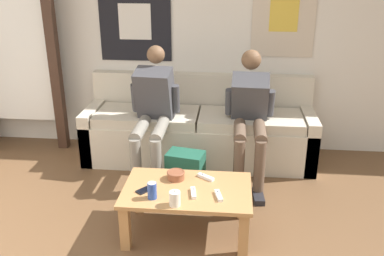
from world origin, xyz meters
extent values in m
cube|color=silver|center=(0.00, 2.71, 1.27)|extent=(10.00, 0.05, 2.55)
cube|color=black|center=(-0.54, 2.68, 1.36)|extent=(0.75, 0.01, 0.81)
cube|color=silver|center=(-0.54, 2.67, 1.36)|extent=(0.34, 0.01, 0.36)
cube|color=beige|center=(0.97, 2.68, 1.49)|extent=(0.63, 0.01, 0.92)
cube|color=gold|center=(0.97, 2.67, 1.49)|extent=(0.28, 0.01, 0.42)
cube|color=#382319|center=(-1.37, 2.49, 1.02)|extent=(0.10, 0.10, 2.05)
cube|color=silver|center=(-1.82, 2.51, 1.13)|extent=(0.82, 0.02, 1.64)
cube|color=beige|center=(0.16, 2.62, 0.42)|extent=(2.32, 0.13, 0.84)
cube|color=beige|center=(0.16, 2.27, 0.21)|extent=(2.32, 0.58, 0.42)
cube|color=beige|center=(-0.94, 2.27, 0.27)|extent=(0.12, 0.58, 0.54)
cube|color=beige|center=(1.26, 2.27, 0.27)|extent=(0.12, 0.58, 0.54)
cube|color=beige|center=(-0.36, 2.27, 0.47)|extent=(1.02, 0.54, 0.10)
cube|color=beige|center=(0.68, 2.27, 0.47)|extent=(1.02, 0.54, 0.10)
cube|color=#B27F4C|center=(0.18, 1.02, 0.37)|extent=(0.95, 0.60, 0.03)
cube|color=#B27F4C|center=(-0.24, 1.27, 0.18)|extent=(0.07, 0.07, 0.35)
cube|color=#B27F4C|center=(0.60, 1.27, 0.18)|extent=(0.07, 0.07, 0.35)
cube|color=#B27F4C|center=(-0.24, 0.78, 0.18)|extent=(0.07, 0.07, 0.35)
cube|color=#B27F4C|center=(0.60, 0.78, 0.18)|extent=(0.07, 0.07, 0.35)
cylinder|color=gray|center=(-0.33, 1.80, 0.52)|extent=(0.11, 0.47, 0.11)
cylinder|color=gray|center=(-0.33, 1.56, 0.27)|extent=(0.10, 0.10, 0.50)
cube|color=#232328|center=(-0.33, 1.49, 0.03)|extent=(0.11, 0.25, 0.05)
cylinder|color=gray|center=(-0.15, 1.80, 0.52)|extent=(0.11, 0.47, 0.11)
cylinder|color=gray|center=(-0.15, 1.56, 0.27)|extent=(0.10, 0.10, 0.50)
cube|color=#232328|center=(-0.15, 1.49, 0.03)|extent=(0.11, 0.25, 0.05)
cube|color=#3F3F44|center=(-0.24, 2.10, 0.76)|extent=(0.37, 0.38, 0.54)
sphere|color=brown|center=(-0.24, 2.20, 1.13)|extent=(0.17, 0.17, 0.17)
cylinder|color=#3F3F44|center=(-0.44, 2.11, 0.72)|extent=(0.08, 0.12, 0.28)
cylinder|color=#3F3F44|center=(-0.05, 2.11, 0.72)|extent=(0.08, 0.12, 0.28)
cylinder|color=brown|center=(0.57, 1.83, 0.52)|extent=(0.11, 0.41, 0.11)
cylinder|color=brown|center=(0.57, 1.63, 0.27)|extent=(0.10, 0.10, 0.50)
cube|color=#232328|center=(0.57, 1.56, 0.03)|extent=(0.11, 0.25, 0.05)
cylinder|color=brown|center=(0.75, 1.83, 0.52)|extent=(0.11, 0.41, 0.11)
cylinder|color=brown|center=(0.75, 1.63, 0.27)|extent=(0.10, 0.10, 0.50)
cube|color=#232328|center=(0.75, 1.56, 0.03)|extent=(0.11, 0.25, 0.05)
cube|color=#3F3F44|center=(0.66, 2.14, 0.74)|extent=(0.36, 0.43, 0.53)
sphere|color=brown|center=(0.66, 2.31, 1.07)|extent=(0.19, 0.19, 0.19)
cylinder|color=#3F3F44|center=(0.46, 2.17, 0.69)|extent=(0.08, 0.14, 0.27)
cylinder|color=#3F3F44|center=(0.85, 2.17, 0.69)|extent=(0.08, 0.14, 0.27)
cube|color=#1E5642|center=(0.10, 1.65, 0.19)|extent=(0.36, 0.28, 0.38)
cube|color=#1E5642|center=(0.08, 1.55, 0.10)|extent=(0.23, 0.12, 0.17)
cylinder|color=brown|center=(0.08, 1.16, 0.41)|extent=(0.13, 0.13, 0.06)
torus|color=brown|center=(0.08, 1.16, 0.44)|extent=(0.14, 0.14, 0.02)
cylinder|color=silver|center=(0.12, 0.78, 0.43)|extent=(0.08, 0.08, 0.11)
cylinder|color=black|center=(0.12, 0.78, 0.49)|extent=(0.00, 0.00, 0.01)
cylinder|color=#28479E|center=(-0.05, 0.86, 0.44)|extent=(0.07, 0.07, 0.12)
cylinder|color=silver|center=(-0.05, 0.86, 0.50)|extent=(0.06, 0.06, 0.00)
cube|color=white|center=(0.31, 1.19, 0.39)|extent=(0.14, 0.11, 0.02)
cylinder|color=#333842|center=(0.28, 1.21, 0.41)|extent=(0.01, 0.01, 0.00)
cube|color=white|center=(0.23, 0.94, 0.39)|extent=(0.06, 0.15, 0.02)
cylinder|color=#333842|center=(0.23, 0.97, 0.41)|extent=(0.01, 0.01, 0.00)
cube|color=white|center=(0.42, 0.92, 0.39)|extent=(0.07, 0.15, 0.02)
cylinder|color=#333842|center=(0.41, 0.95, 0.41)|extent=(0.01, 0.01, 0.00)
cube|color=black|center=(-0.12, 0.96, 0.39)|extent=(0.14, 0.15, 0.01)
cube|color=black|center=(-0.12, 0.96, 0.39)|extent=(0.12, 0.13, 0.00)
camera|label=1|loc=(0.49, -1.75, 1.97)|focal=40.00mm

